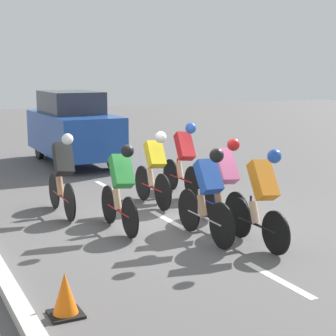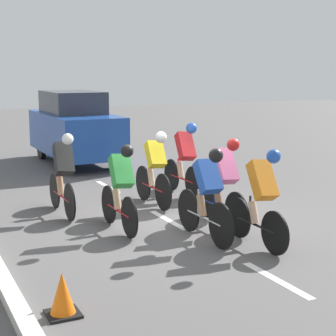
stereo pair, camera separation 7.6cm
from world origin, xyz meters
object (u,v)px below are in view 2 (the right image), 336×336
at_px(cyclist_black, 63,173).
at_px(cyclist_blue, 207,193).
at_px(support_car, 75,127).
at_px(cyclist_green, 121,186).
at_px(cyclist_pink, 223,181).
at_px(cyclist_red, 185,157).
at_px(cyclist_yellow, 155,167).
at_px(traffic_cone, 62,295).
at_px(cyclist_orange, 261,196).

bearing_deg(cyclist_black, cyclist_blue, 122.34).
relative_size(cyclist_blue, support_car, 0.43).
bearing_deg(cyclist_green, support_car, -100.41).
distance_m(cyclist_pink, cyclist_black, 2.97).
bearing_deg(cyclist_blue, cyclist_red, -111.27).
bearing_deg(cyclist_black, cyclist_red, -169.81).
height_order(cyclist_pink, support_car, support_car).
bearing_deg(cyclist_blue, support_car, -91.83).
bearing_deg(support_car, cyclist_green, 79.59).
height_order(cyclist_blue, cyclist_black, cyclist_black).
bearing_deg(support_car, cyclist_yellow, 89.54).
bearing_deg(cyclist_green, cyclist_yellow, -132.36).
xyz_separation_m(cyclist_pink, traffic_cone, (3.38, 2.21, -0.57)).
bearing_deg(traffic_cone, cyclist_yellow, -125.92).
relative_size(cyclist_orange, cyclist_black, 0.93).
bearing_deg(cyclist_orange, cyclist_blue, -47.33).
bearing_deg(cyclist_green, traffic_cone, 57.68).
height_order(cyclist_orange, cyclist_black, cyclist_black).
relative_size(cyclist_red, cyclist_green, 1.04).
relative_size(cyclist_orange, support_car, 0.39).
distance_m(cyclist_yellow, cyclist_orange, 3.07).
bearing_deg(cyclist_orange, traffic_cone, 17.62).
height_order(cyclist_orange, cyclist_green, cyclist_orange).
distance_m(cyclist_yellow, cyclist_red, 1.13).
relative_size(cyclist_red, cyclist_black, 0.99).
height_order(cyclist_yellow, cyclist_red, cyclist_red).
height_order(cyclist_green, cyclist_black, cyclist_black).
height_order(cyclist_black, support_car, support_car).
height_order(cyclist_red, traffic_cone, cyclist_red).
xyz_separation_m(cyclist_red, cyclist_pink, (0.55, 2.48, -0.03)).
height_order(cyclist_red, cyclist_pink, cyclist_red).
bearing_deg(cyclist_yellow, cyclist_orange, 96.77).
height_order(cyclist_orange, support_car, support_car).
xyz_separation_m(cyclist_black, traffic_cone, (1.17, 4.19, -0.56)).
bearing_deg(cyclist_pink, cyclist_black, -41.85).
relative_size(cyclist_yellow, support_car, 0.41).
distance_m(cyclist_green, cyclist_pink, 1.73).
bearing_deg(cyclist_green, cyclist_black, -68.38).
bearing_deg(support_car, cyclist_orange, 92.10).
bearing_deg(traffic_cone, cyclist_green, -122.32).
relative_size(cyclist_orange, cyclist_green, 0.98).
xyz_separation_m(cyclist_orange, cyclist_blue, (0.57, -0.62, -0.02)).
bearing_deg(cyclist_black, support_car, -108.54).
xyz_separation_m(cyclist_yellow, cyclist_black, (1.80, -0.09, 0.02)).
distance_m(cyclist_red, cyclist_black, 2.81).
bearing_deg(support_car, cyclist_black, 71.46).
height_order(cyclist_pink, traffic_cone, cyclist_pink).
bearing_deg(cyclist_pink, support_car, -87.21).
bearing_deg(cyclist_pink, cyclist_orange, 87.61).
bearing_deg(support_car, traffic_cone, 72.71).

